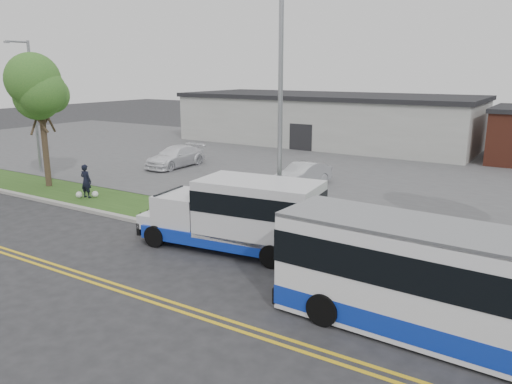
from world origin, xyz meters
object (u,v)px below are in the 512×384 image
Objects in this scene: shuttle_bus at (242,213)px; transit_bus at (483,293)px; streetlight_far at (33,102)px; pedestrian at (86,181)px; streetlight_near at (279,102)px; parked_car_b at (175,157)px; tree_west at (40,94)px; parked_car_a at (302,175)px.

shuttle_bus is 0.70× the size of transit_bus.
pedestrian is (7.95, -2.84, -3.52)m from streetlight_far.
streetlight_near is 11.85m from pedestrian.
transit_bus is at bearing -32.13° from parked_car_b.
shuttle_bus is 8.72m from transit_bus.
tree_west is 5.78m from pedestrian.
transit_bus is (8.02, -4.53, -3.83)m from streetlight_near.
pedestrian reaches higher than parked_car_b.
pedestrian is (-11.05, -0.15, -4.28)m from streetlight_near.
tree_west is 15.33m from shuttle_bus.
streetlight_far is at bearing 159.00° from shuttle_bus.
parked_car_b is (2.22, 8.08, -4.34)m from tree_west.
parked_car_a is at bearing 98.23° from shuttle_bus.
parked_car_a is 9.79m from parked_car_b.
tree_west is 14.78m from parked_car_a.
shuttle_bus reaches higher than parked_car_b.
streetlight_near reaches higher than transit_bus.
streetlight_near is at bearing 152.86° from transit_bus.
shuttle_bus reaches higher than pedestrian.
streetlight_near is 2.40× the size of parked_car_a.
shuttle_bus is (-0.34, -2.05, -3.82)m from streetlight_near.
streetlight_near is 0.94× the size of transit_bus.
tree_west reaches higher than shuttle_bus.
parked_car_b is at bearing 146.22° from streetlight_near.
streetlight_far reaches higher than parked_car_b.
parked_car_b is (-12.44, 10.60, -0.64)m from shuttle_bus.
parked_car_a is 0.85× the size of parked_car_b.
pedestrian reaches higher than parked_car_a.
transit_bus is at bearing -39.79° from parked_car_a.
streetlight_far is at bearing 151.02° from tree_west.
streetlight_far is (-19.00, 2.69, -0.76)m from streetlight_near.
transit_bus is at bearing -29.44° from streetlight_near.
tree_west is 23.85m from transit_bus.
streetlight_far is 9.14m from pedestrian.
streetlight_near reaches higher than streetlight_far.
parked_car_b reaches higher than parked_car_a.
pedestrian is (-19.07, 4.38, -0.45)m from transit_bus.
streetlight_near is (15.00, -0.47, 0.11)m from tree_west.
tree_west reaches higher than pedestrian.
transit_bus is 19.58m from pedestrian.
streetlight_far reaches higher than parked_car_a.
streetlight_far is at bearing -136.69° from parked_car_b.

